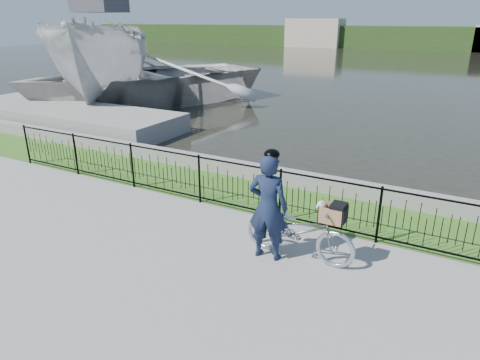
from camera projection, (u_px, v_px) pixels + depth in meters
The scene contains 12 objects.
ground at pixel (198, 242), 8.18m from camera, with size 120.00×120.00×0.00m, color gray.
grass_strip at pixel (258, 195), 10.31m from camera, with size 60.00×2.00×0.01m, color #3B6920.
water at pixel (421, 70), 35.29m from camera, with size 120.00×120.00×0.00m, color black.
quay_wall at pixel (275, 175), 11.06m from camera, with size 60.00×0.30×0.40m, color gray.
fence at pixel (238, 187), 9.29m from camera, with size 14.00×0.06×1.15m, color black, non-canonical shape.
far_treeline at pixel (449, 38), 56.94m from camera, with size 120.00×6.00×3.00m, color #28431A.
far_building_left at pixel (315, 33), 63.16m from camera, with size 8.00×4.00×4.00m, color #B4A690.
dock at pixel (65, 116), 17.04m from camera, with size 10.00×3.00×0.70m, color gray.
bicycle_rig at pixel (300, 230), 7.47m from camera, with size 2.01×0.70×1.19m.
cyclist at pixel (268, 206), 7.34m from camera, with size 0.74×0.53×2.00m.
boat_near at pixel (105, 60), 20.34m from camera, with size 9.09×10.93×5.85m.
boat_far at pixel (142, 79), 21.00m from camera, with size 13.02×14.47×2.46m.
Camera 1 is at (4.16, -5.96, 4.00)m, focal length 32.00 mm.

